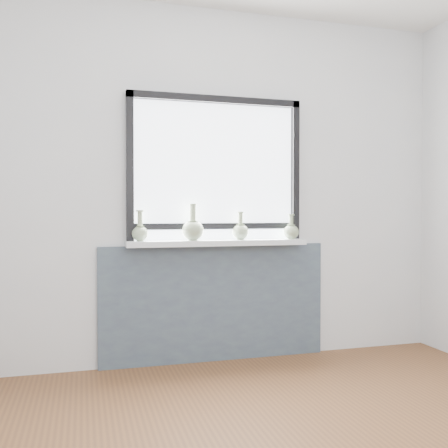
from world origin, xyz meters
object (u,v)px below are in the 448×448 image
object	(u,v)px
vase_d	(291,231)
vase_c	(240,231)
vase_a	(140,232)
vase_b	(193,229)
windowsill	(218,243)

from	to	relation	value
vase_d	vase_c	bearing A→B (deg)	174.26
vase_a	vase_c	world-z (taller)	vase_a
vase_b	vase_d	size ratio (longest dim) A/B	1.39
vase_a	windowsill	bearing A→B (deg)	-1.02
windowsill	vase_b	distance (m)	0.21
vase_b	vase_d	world-z (taller)	vase_b
windowsill	vase_a	xyz separation A→B (m)	(-0.56, 0.01, 0.09)
vase_a	vase_b	xyz separation A→B (m)	(0.37, -0.02, 0.02)
windowsill	vase_c	size ratio (longest dim) A/B	6.39
vase_b	vase_c	world-z (taller)	vase_b
windowsill	vase_c	distance (m)	0.19
vase_a	vase_c	xyz separation A→B (m)	(0.73, -0.00, -0.00)
vase_b	vase_c	bearing A→B (deg)	2.91
vase_a	vase_d	distance (m)	1.12
vase_a	vase_c	distance (m)	0.73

